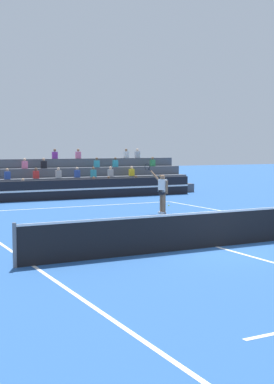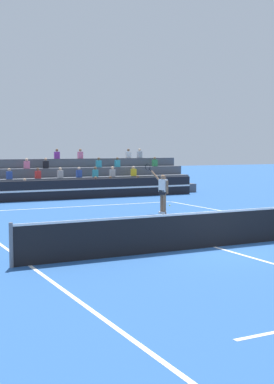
{
  "view_description": "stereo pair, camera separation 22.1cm",
  "coord_description": "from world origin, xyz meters",
  "views": [
    {
      "loc": [
        -9.18,
        -12.66,
        2.91
      ],
      "look_at": [
        0.77,
        6.55,
        1.1
      ],
      "focal_mm": 50.0,
      "sensor_mm": 36.0,
      "label": 1
    },
    {
      "loc": [
        -8.98,
        -12.76,
        2.91
      ],
      "look_at": [
        0.77,
        6.55,
        1.1
      ],
      "focal_mm": 50.0,
      "sensor_mm": 36.0,
      "label": 2
    }
  ],
  "objects": [
    {
      "name": "sponsor_banner_wall",
      "position": [
        0.0,
        15.64,
        0.55
      ],
      "size": [
        18.0,
        0.26,
        1.1
      ],
      "color": "black",
      "rests_on": "ground"
    },
    {
      "name": "tennis_ball",
      "position": [
        4.38,
        10.06,
        0.03
      ],
      "size": [
        0.07,
        0.07,
        0.07
      ],
      "primitive_type": "sphere",
      "color": "#C6DB33",
      "rests_on": "ground"
    },
    {
      "name": "tennis_net",
      "position": [
        0.0,
        0.0,
        0.54
      ],
      "size": [
        12.0,
        0.1,
        1.1
      ],
      "color": "slate",
      "rests_on": "ground"
    },
    {
      "name": "ground_plane",
      "position": [
        0.0,
        0.0,
        0.0
      ],
      "size": [
        120.0,
        120.0,
        0.0
      ],
      "primitive_type": "plane",
      "color": "#285699"
    },
    {
      "name": "bleacher_stand",
      "position": [
        0.0,
        18.81,
        0.83
      ],
      "size": [
        20.21,
        3.8,
        2.83
      ],
      "color": "#4C515B",
      "rests_on": "ground"
    },
    {
      "name": "court_lines",
      "position": [
        0.0,
        0.0,
        0.0
      ],
      "size": [
        11.1,
        23.9,
        0.01
      ],
      "color": "white",
      "rests_on": "ground"
    },
    {
      "name": "tennis_player",
      "position": [
        2.57,
        7.61,
        0.98
      ],
      "size": [
        0.57,
        1.31,
        2.25
      ],
      "color": "brown",
      "rests_on": "ground"
    }
  ]
}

